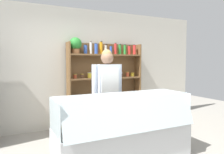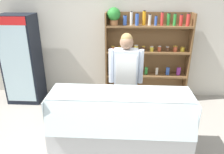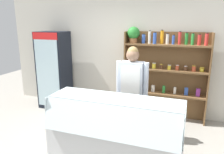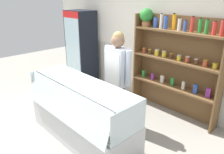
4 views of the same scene
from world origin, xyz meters
The scene contains 6 objects.
ground_plane centered at (0.00, 0.00, 0.00)m, with size 12.00×12.00×0.00m, color gray.
back_wall centered at (0.00, 2.03, 1.35)m, with size 6.80×0.10×2.70m, color beige.
drinks_fridge centered at (-2.00, 1.58, 0.95)m, with size 0.70×0.58×1.90m.
shelving_unit centered at (0.61, 1.82, 1.16)m, with size 1.79×0.29×2.02m.
deli_display_case centered at (0.15, -0.03, 0.31)m, with size 2.07×0.75×1.01m.
shop_clerk centered at (0.23, 0.71, 1.02)m, with size 0.59×0.25×1.72m.
Camera 4 is at (2.72, -1.80, 2.28)m, focal length 35.00 mm.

